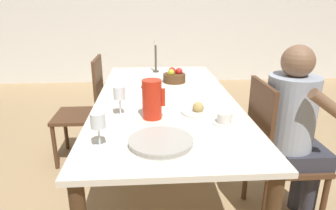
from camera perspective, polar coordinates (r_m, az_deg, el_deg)
ground_plane at (r=2.53m, az=-0.49°, el=-14.36°), size 20.00×20.00×0.00m
wall_back at (r=5.39m, az=-2.65°, el=18.14°), size 10.00×0.06×2.60m
dining_table at (r=2.24m, az=-0.54°, el=-0.44°), size 0.99×2.13×0.73m
chair_person_side at (r=2.05m, az=19.70°, el=-8.27°), size 0.42×0.42×0.94m
chair_opposite at (r=2.77m, az=-15.21°, el=-0.60°), size 0.42×0.42×0.94m
person_seated at (r=2.00m, az=22.96°, el=-3.23°), size 0.39×0.41×1.17m
red_pitcher at (r=1.79m, az=-3.07°, el=1.13°), size 0.14×0.12×0.24m
wine_glass_water at (r=1.84m, az=-9.23°, el=2.02°), size 0.07×0.07×0.19m
wine_glass_juice at (r=1.46m, az=-13.18°, el=-3.30°), size 0.07×0.07×0.18m
teacup_near_person at (r=1.77m, az=10.65°, el=-2.66°), size 0.14×0.14×0.06m
serving_tray at (r=1.49m, az=-1.39°, el=-7.03°), size 0.32×0.32×0.03m
bread_plate at (r=1.91m, az=5.75°, el=-0.98°), size 0.22×0.22×0.07m
fruit_bowl at (r=2.63m, az=1.20°, el=5.42°), size 0.19×0.19×0.12m
candlestick_tall at (r=3.00m, az=-2.36°, el=8.61°), size 0.06×0.06×0.32m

